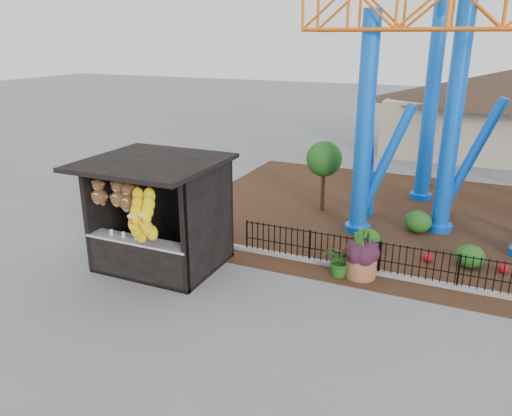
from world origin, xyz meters
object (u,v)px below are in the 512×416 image
at_px(prize_booth, 155,217).
at_px(roller_coaster, 505,28).
at_px(potted_plant, 341,261).
at_px(terracotta_planter, 361,266).

bearing_deg(prize_booth, roller_coaster, 42.12).
height_order(prize_booth, potted_plant, prize_booth).
height_order(terracotta_planter, potted_plant, potted_plant).
bearing_deg(roller_coaster, potted_plant, -119.74).
relative_size(prize_booth, terracotta_planter, 4.26).
relative_size(roller_coaster, terracotta_planter, 13.37).
bearing_deg(terracotta_planter, potted_plant, -160.12).
xyz_separation_m(terracotta_planter, potted_plant, (-0.50, -0.18, 0.15)).
relative_size(roller_coaster, potted_plant, 11.94).
height_order(roller_coaster, terracotta_planter, roller_coaster).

